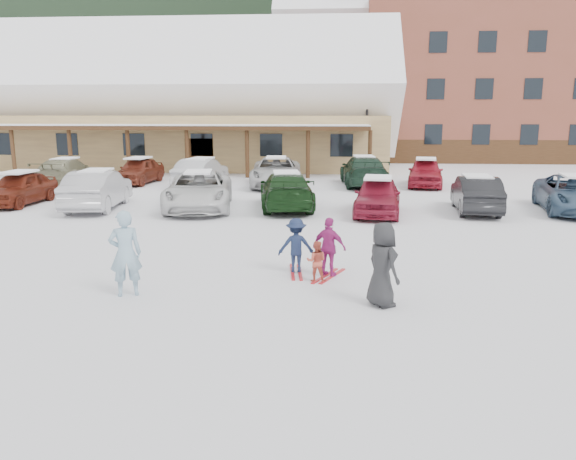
# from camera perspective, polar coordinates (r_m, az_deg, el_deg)

# --- Properties ---
(ground) EXTENTS (160.00, 160.00, 0.00)m
(ground) POSITION_cam_1_polar(r_m,az_deg,el_deg) (12.93, -1.66, -5.23)
(ground) COLOR white
(ground) RESTS_ON ground
(forested_hillside) EXTENTS (300.00, 70.00, 38.00)m
(forested_hillside) POSITION_cam_1_polar(r_m,az_deg,el_deg) (98.48, 3.69, 20.70)
(forested_hillside) COLOR black
(forested_hillside) RESTS_ON ground
(day_lodge) EXTENTS (29.12, 12.50, 10.38)m
(day_lodge) POSITION_cam_1_polar(r_m,az_deg,el_deg) (41.54, -10.30, 11.86)
(day_lodge) COLOR tan
(day_lodge) RESTS_ON ground
(alpine_hotel) EXTENTS (31.48, 14.01, 21.48)m
(alpine_hotel) POSITION_cam_1_polar(r_m,az_deg,el_deg) (52.16, 19.48, 16.51)
(alpine_hotel) COLOR brown
(alpine_hotel) RESTS_ON ground
(lamp_post) EXTENTS (0.50, 0.25, 5.59)m
(lamp_post) POSITION_cam_1_polar(r_m,az_deg,el_deg) (37.12, 8.00, 10.79)
(lamp_post) COLOR black
(lamp_post) RESTS_ON ground
(conifer_2) EXTENTS (5.28, 5.28, 12.24)m
(conifer_2) POSITION_cam_1_polar(r_m,az_deg,el_deg) (62.74, -26.44, 13.41)
(conifer_2) COLOR black
(conifer_2) RESTS_ON ground
(conifer_3) EXTENTS (3.96, 3.96, 9.18)m
(conifer_3) POSITION_cam_1_polar(r_m,az_deg,el_deg) (56.50, 9.28, 13.03)
(conifer_3) COLOR black
(conifer_3) RESTS_ON ground
(adult_skier) EXTENTS (0.78, 0.65, 1.83)m
(adult_skier) POSITION_cam_1_polar(r_m,az_deg,el_deg) (12.20, -16.20, -2.29)
(adult_skier) COLOR #8AADC1
(adult_skier) RESTS_ON ground
(toddler_red) EXTENTS (0.48, 0.38, 0.95)m
(toddler_red) POSITION_cam_1_polar(r_m,az_deg,el_deg) (12.81, 2.90, -3.19)
(toddler_red) COLOR #C44D3B
(toddler_red) RESTS_ON ground
(child_navy) EXTENTS (0.91, 0.58, 1.33)m
(child_navy) POSITION_cam_1_polar(r_m,az_deg,el_deg) (13.45, 0.83, -1.61)
(child_navy) COLOR #16203E
(child_navy) RESTS_ON ground
(skis_child_navy) EXTENTS (0.34, 1.41, 0.03)m
(skis_child_navy) POSITION_cam_1_polar(r_m,az_deg,el_deg) (13.62, 0.82, -4.27)
(skis_child_navy) COLOR #B4191F
(skis_child_navy) RESTS_ON ground
(child_magenta) EXTENTS (0.90, 0.65, 1.41)m
(child_magenta) POSITION_cam_1_polar(r_m,az_deg,el_deg) (13.14, 4.21, -1.78)
(child_magenta) COLOR #A42373
(child_magenta) RESTS_ON ground
(skis_child_magenta) EXTENTS (0.75, 1.36, 0.03)m
(skis_child_magenta) POSITION_cam_1_polar(r_m,az_deg,el_deg) (13.32, 4.16, -4.67)
(skis_child_magenta) COLOR #B4191F
(skis_child_magenta) RESTS_ON ground
(bystander_dark) EXTENTS (0.88, 0.99, 1.70)m
(bystander_dark) POSITION_cam_1_polar(r_m,az_deg,el_deg) (11.26, 9.58, -3.48)
(bystander_dark) COLOR #252628
(bystander_dark) RESTS_ON ground
(parked_car_0) EXTENTS (1.75, 4.10, 1.38)m
(parked_car_0) POSITION_cam_1_polar(r_m,az_deg,el_deg) (26.10, -25.61, 3.85)
(parked_car_0) COLOR maroon
(parked_car_0) RESTS_ON ground
(parked_car_1) EXTENTS (2.12, 4.85, 1.55)m
(parked_car_1) POSITION_cam_1_polar(r_m,az_deg,el_deg) (23.76, -18.80, 3.91)
(parked_car_1) COLOR #AAAAAE
(parked_car_1) RESTS_ON ground
(parked_car_2) EXTENTS (3.30, 5.76, 1.51)m
(parked_car_2) POSITION_cam_1_polar(r_m,az_deg,el_deg) (22.66, -9.05, 3.99)
(parked_car_2) COLOR silver
(parked_car_2) RESTS_ON ground
(parked_car_3) EXTENTS (2.71, 5.27, 1.46)m
(parked_car_3) POSITION_cam_1_polar(r_m,az_deg,el_deg) (22.57, -0.18, 4.04)
(parked_car_3) COLOR black
(parked_car_3) RESTS_ON ground
(parked_car_4) EXTENTS (2.16, 4.32, 1.42)m
(parked_car_4) POSITION_cam_1_polar(r_m,az_deg,el_deg) (21.50, 9.09, 3.43)
(parked_car_4) COLOR maroon
(parked_car_4) RESTS_ON ground
(parked_car_5) EXTENTS (1.89, 4.38, 1.40)m
(parked_car_5) POSITION_cam_1_polar(r_m,az_deg,el_deg) (22.94, 18.55, 3.47)
(parked_car_5) COLOR black
(parked_car_5) RESTS_ON ground
(parked_car_6) EXTENTS (3.20, 5.45, 1.43)m
(parked_car_6) POSITION_cam_1_polar(r_m,az_deg,el_deg) (24.37, 27.11, 3.27)
(parked_car_6) COLOR #3E5874
(parked_car_6) RESTS_ON ground
(parked_car_7) EXTENTS (2.34, 5.09, 1.44)m
(parked_car_7) POSITION_cam_1_polar(r_m,az_deg,el_deg) (32.00, -21.62, 5.50)
(parked_car_7) COLOR gray
(parked_car_7) RESTS_ON ground
(parked_car_8) EXTENTS (2.00, 4.24, 1.40)m
(parked_car_8) POSITION_cam_1_polar(r_m,az_deg,el_deg) (31.72, -14.93, 5.85)
(parked_car_8) COLOR maroon
(parked_car_8) RESTS_ON ground
(parked_car_9) EXTENTS (2.16, 4.66, 1.48)m
(parked_car_9) POSITION_cam_1_polar(r_m,az_deg,el_deg) (29.64, -8.83, 5.78)
(parked_car_9) COLOR #B2B3B7
(parked_car_9) RESTS_ON ground
(parked_car_10) EXTENTS (2.90, 5.67, 1.53)m
(parked_car_10) POSITION_cam_1_polar(r_m,az_deg,el_deg) (29.39, -1.21, 5.92)
(parked_car_10) COLOR silver
(parked_car_10) RESTS_ON ground
(parked_car_11) EXTENTS (2.51, 5.49, 1.56)m
(parked_car_11) POSITION_cam_1_polar(r_m,az_deg,el_deg) (29.94, 7.70, 5.95)
(parked_car_11) COLOR #1E3929
(parked_car_11) RESTS_ON ground
(parked_car_12) EXTENTS (2.40, 4.51, 1.46)m
(parked_car_12) POSITION_cam_1_polar(r_m,az_deg,el_deg) (30.29, 13.79, 5.69)
(parked_car_12) COLOR #AA1D2F
(parked_car_12) RESTS_ON ground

